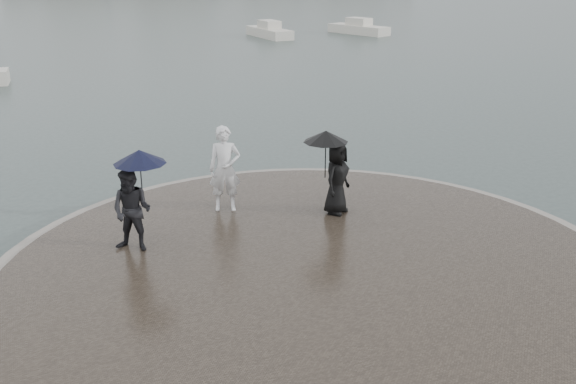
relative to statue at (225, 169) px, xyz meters
name	(u,v)px	position (x,y,z in m)	size (l,w,h in m)	color
kerb_ring	(315,276)	(0.62, -3.53, -1.20)	(12.50, 12.50, 0.32)	gray
quay_tip	(315,276)	(0.62, -3.53, -1.18)	(11.90, 11.90, 0.36)	#2D261E
statue	(225,169)	(0.00, 0.00, 0.00)	(0.73, 0.48, 1.99)	silver
visitor_left	(134,197)	(-2.31, -1.36, 0.12)	(1.29, 1.12, 2.04)	black
visitor_right	(334,167)	(2.21, -1.16, 0.10)	(1.24, 1.06, 1.95)	black
boats	(230,42)	(10.06, 30.23, -0.98)	(34.15, 16.93, 1.50)	beige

